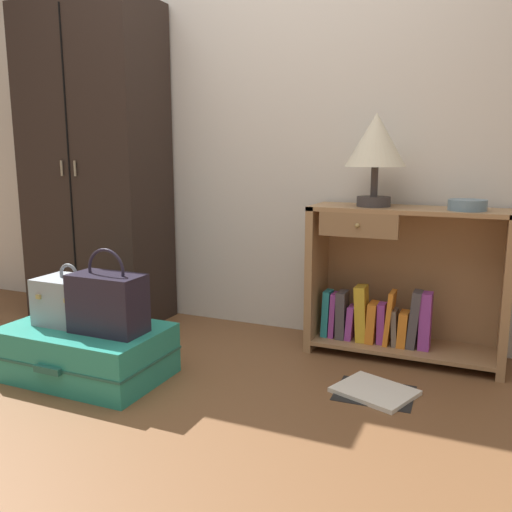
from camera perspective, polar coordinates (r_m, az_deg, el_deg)
The scene contains 11 objects.
ground_plane at distance 2.18m, azimuth -13.16°, elevation -18.17°, with size 9.00×9.00×0.00m, color brown.
back_wall at distance 3.24m, azimuth 2.42°, elevation 15.27°, with size 6.40×0.10×2.60m, color silver.
wardrobe at distance 3.55m, azimuth -16.58°, elevation 8.95°, with size 0.85×0.47×1.92m.
bookshelf at distance 2.89m, azimuth 14.82°, elevation -3.20°, with size 0.98×0.34×0.78m.
table_lamp at distance 2.81m, azimuth 12.53°, elevation 11.49°, with size 0.30×0.30×0.46m.
bowl at distance 2.75m, azimuth 21.40°, elevation 5.03°, with size 0.18×0.18×0.05m, color slate.
suitcase_large at distance 2.72m, azimuth -17.47°, elevation -9.59°, with size 0.76×0.49×0.24m.
train_case at distance 2.73m, azimuth -18.98°, elevation -4.46°, with size 0.30×0.23×0.29m.
handbag at distance 2.54m, azimuth -15.36°, elevation -4.74°, with size 0.34×0.18×0.39m.
bottle at distance 3.11m, azimuth -23.27°, elevation -8.22°, with size 0.08×0.08×0.18m.
open_book_on_floor at distance 2.52m, azimuth 12.41°, elevation -13.78°, with size 0.39×0.36×0.02m.
Camera 1 is at (1.18, -1.51, 1.04)m, focal length 37.93 mm.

